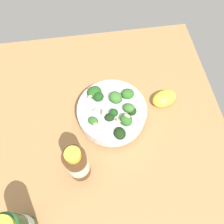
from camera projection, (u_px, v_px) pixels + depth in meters
The scene contains 4 objects.
ground_plane at pixel (106, 121), 73.02cm from camera, with size 71.31×71.31×4.56cm, color #996D42.
bowl_of_broccoli at pixel (112, 112), 67.59cm from camera, with size 20.00×20.02×9.43cm.
lemon_wedge at pixel (164, 98), 72.04cm from camera, with size 7.94×5.22×3.82cm, color yellow.
bottle_short at pixel (77, 164), 57.01cm from camera, with size 5.64×5.64×16.00cm.
Camera 1 is at (2.65, 30.80, 63.96)cm, focal length 37.31 mm.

